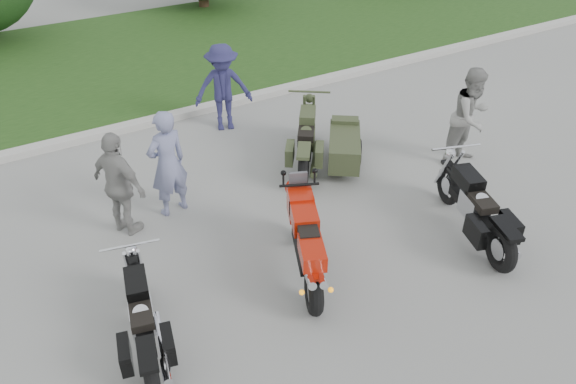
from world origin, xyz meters
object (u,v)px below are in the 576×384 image
sportbike_red (306,242)px  cruiser_left (144,324)px  cruiser_sidecar (328,145)px  cruiser_right (477,212)px  person_back (120,185)px  person_grey (471,117)px  person_stripe (168,164)px  person_denim (223,88)px

sportbike_red → cruiser_left: sportbike_red is taller
sportbike_red → cruiser_sidecar: bearing=73.6°
cruiser_right → person_back: bearing=166.3°
cruiser_left → person_grey: person_grey is taller
cruiser_right → person_grey: person_grey is taller
cruiser_sidecar → person_back: (-4.08, -0.06, 0.47)m
person_stripe → person_back: size_ratio=1.05×
cruiser_right → person_denim: size_ratio=1.28×
sportbike_red → cruiser_left: (-2.54, -0.16, -0.18)m
person_denim → sportbike_red: bearing=-83.5°
cruiser_right → person_grey: bearing=67.1°
person_stripe → cruiser_left: bearing=51.4°
person_grey → cruiser_sidecar: bearing=144.8°
person_denim → person_back: (-3.00, -2.54, -0.04)m
cruiser_right → person_back: 5.79m
person_grey → cruiser_left: bearing=-177.0°
cruiser_left → cruiser_right: cruiser_right is taller
person_denim → person_back: 3.93m
person_stripe → person_denim: (2.13, 2.39, -0.01)m
cruiser_left → cruiser_sidecar: 5.33m
cruiser_left → person_grey: bearing=23.6°
cruiser_right → person_stripe: bearing=159.8°
person_back → person_grey: bearing=-127.5°
person_stripe → person_back: person_stripe is taller
cruiser_sidecar → cruiser_left: bearing=-114.9°
cruiser_left → person_denim: 6.25m
cruiser_left → person_denim: bearing=67.8°
cruiser_sidecar → person_stripe: size_ratio=1.19×
cruiser_sidecar → sportbike_red: bearing=-94.5°
cruiser_sidecar → person_back: 4.11m
cruiser_left → person_stripe: 3.12m
person_back → person_denim: bearing=-77.1°
person_grey → person_denim: bearing=125.3°
sportbike_red → cruiser_left: size_ratio=0.94×
cruiser_left → person_back: 2.69m
cruiser_right → person_grey: size_ratio=1.25×
cruiser_sidecar → person_back: size_ratio=1.25×
cruiser_right → cruiser_sidecar: bearing=122.9°
sportbike_red → cruiser_sidecar: size_ratio=0.93×
cruiser_sidecar → person_grey: bearing=8.4°
cruiser_left → person_denim: (3.53, 5.13, 0.51)m
person_grey → cruiser_right: bearing=-139.5°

